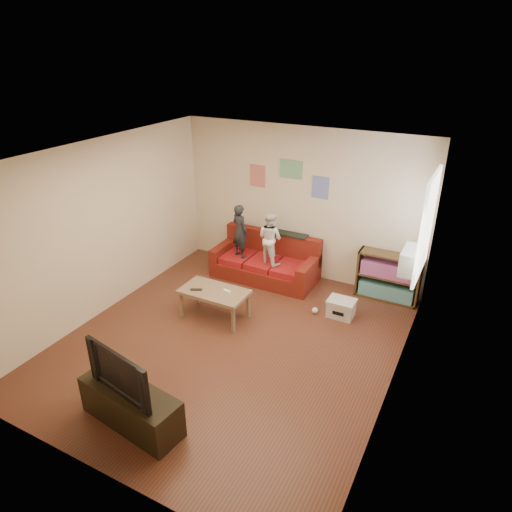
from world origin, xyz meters
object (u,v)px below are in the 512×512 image
at_px(sofa, 266,263).
at_px(child_a, 240,231).
at_px(coffee_table, 214,294).
at_px(bookshelf, 388,279).
at_px(child_b, 270,238).
at_px(file_box, 341,308).
at_px(television, 125,370).
at_px(tv_stand, 131,406).

bearing_deg(sofa, child_a, -160.04).
height_order(coffee_table, bookshelf, bookshelf).
xyz_separation_m(child_b, bookshelf, (1.99, 0.40, -0.50)).
bearing_deg(child_a, file_box, -171.46).
xyz_separation_m(sofa, coffee_table, (-0.12, -1.58, 0.13)).
xyz_separation_m(coffee_table, television, (0.35, -2.31, 0.35)).
height_order(bookshelf, tv_stand, bookshelf).
bearing_deg(child_a, sofa, -138.39).
bearing_deg(coffee_table, bookshelf, 38.84).
relative_size(sofa, bookshelf, 1.84).
bearing_deg(sofa, file_box, -21.66).
relative_size(coffee_table, television, 1.07).
distance_m(coffee_table, television, 2.37).
relative_size(child_b, television, 0.96).
bearing_deg(sofa, tv_stand, -86.54).
distance_m(sofa, television, 3.93).
xyz_separation_m(bookshelf, file_box, (-0.50, -0.89, -0.22)).
height_order(child_a, coffee_table, child_a).
bearing_deg(television, file_box, 77.30).
bearing_deg(child_b, television, 107.93).
height_order(sofa, coffee_table, sofa).
height_order(bookshelf, file_box, bookshelf).
bearing_deg(child_b, child_a, 16.58).
relative_size(coffee_table, bookshelf, 1.03).
relative_size(bookshelf, file_box, 2.41).
xyz_separation_m(child_b, coffee_table, (-0.27, -1.42, -0.46)).
relative_size(child_a, television, 1.00).
bearing_deg(child_b, bookshelf, -152.07).
xyz_separation_m(sofa, child_b, (0.15, -0.16, 0.59)).
distance_m(coffee_table, bookshelf, 2.90).
xyz_separation_m(bookshelf, tv_stand, (-1.91, -4.13, -0.13)).
distance_m(file_box, tv_stand, 3.54).
relative_size(tv_stand, television, 1.29).
distance_m(child_b, tv_stand, 3.79).
relative_size(child_b, tv_stand, 0.74).
xyz_separation_m(coffee_table, tv_stand, (0.35, -2.31, -0.17)).
bearing_deg(child_a, child_b, -158.35).
bearing_deg(television, child_a, 111.15).
bearing_deg(file_box, sofa, 158.34).
height_order(child_a, file_box, child_a).
bearing_deg(bookshelf, sofa, -173.72).
height_order(child_a, tv_stand, child_a).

